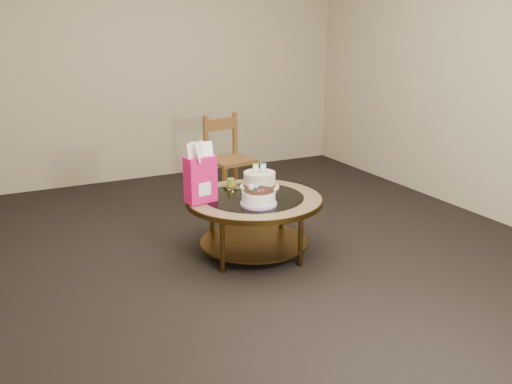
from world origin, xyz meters
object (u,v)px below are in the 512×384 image
coffee_table (254,207)px  dining_chair (228,159)px  cream_cake (259,180)px  gift_bag (200,173)px  decorated_cake (258,198)px

coffee_table → dining_chair: 1.33m
cream_cake → gift_bag: bearing=-150.4°
decorated_cake → dining_chair: (0.42, 1.47, -0.08)m
decorated_cake → gift_bag: gift_bag is taller
decorated_cake → cream_cake: (0.20, 0.38, 0.01)m
cream_cake → coffee_table: bearing=-110.0°
coffee_table → decorated_cake: bearing=-107.5°
coffee_table → gift_bag: (-0.39, 0.07, 0.29)m
dining_chair → gift_bag: bearing=-130.5°
cream_cake → dining_chair: (0.22, 1.09, -0.09)m
cream_cake → dining_chair: 1.12m
coffee_table → cream_cake: 0.27m
cream_cake → dining_chair: bearing=95.5°
coffee_table → dining_chair: (0.36, 1.28, 0.05)m
decorated_cake → gift_bag: (-0.33, 0.26, 0.16)m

